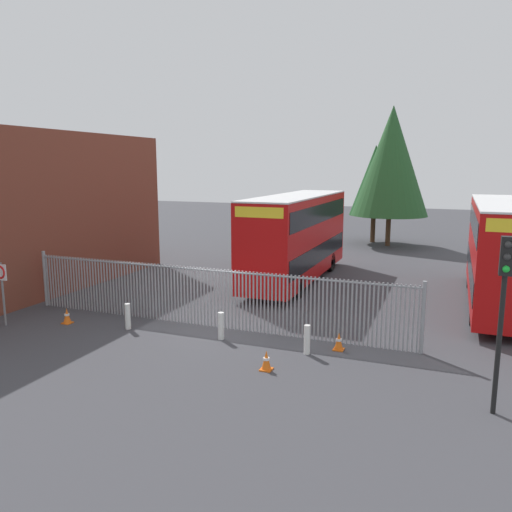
# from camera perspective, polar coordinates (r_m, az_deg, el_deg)

# --- Properties ---
(ground_plane) EXTENTS (100.00, 100.00, 0.00)m
(ground_plane) POSITION_cam_1_polar(r_m,az_deg,el_deg) (26.04, 3.24, -2.89)
(ground_plane) COLOR #3D3D42
(palisade_fence) EXTENTS (15.39, 0.14, 2.35)m
(palisade_fence) POSITION_cam_1_polar(r_m,az_deg,el_deg) (18.72, -5.68, -4.40)
(palisade_fence) COLOR gray
(palisade_fence) RESTS_ON ground
(double_decker_bus_near_gate) EXTENTS (2.54, 10.81, 4.42)m
(double_decker_bus_near_gate) POSITION_cam_1_polar(r_m,az_deg,el_deg) (25.86, 4.66, 2.46)
(double_decker_bus_near_gate) COLOR #B70C0C
(double_decker_bus_near_gate) RESTS_ON ground
(double_decker_bus_behind_fence_left) EXTENTS (2.54, 10.81, 4.42)m
(double_decker_bus_behind_fence_left) POSITION_cam_1_polar(r_m,az_deg,el_deg) (23.48, 26.25, 0.66)
(double_decker_bus_behind_fence_left) COLOR #B70C0C
(double_decker_bus_behind_fence_left) RESTS_ON ground
(bollard_near_left) EXTENTS (0.20, 0.20, 0.95)m
(bollard_near_left) POSITION_cam_1_polar(r_m,az_deg,el_deg) (19.04, -14.30, -6.63)
(bollard_near_left) COLOR silver
(bollard_near_left) RESTS_ON ground
(bollard_center_front) EXTENTS (0.20, 0.20, 0.95)m
(bollard_center_front) POSITION_cam_1_polar(r_m,az_deg,el_deg) (17.44, -3.98, -7.89)
(bollard_center_front) COLOR silver
(bollard_center_front) RESTS_ON ground
(bollard_near_right) EXTENTS (0.20, 0.20, 0.95)m
(bollard_near_right) POSITION_cam_1_polar(r_m,az_deg,el_deg) (16.17, 5.79, -9.39)
(bollard_near_right) COLOR silver
(bollard_near_right) RESTS_ON ground
(traffic_cone_by_gate) EXTENTS (0.34, 0.34, 0.59)m
(traffic_cone_by_gate) POSITION_cam_1_polar(r_m,az_deg,el_deg) (16.71, 9.35, -9.50)
(traffic_cone_by_gate) COLOR orange
(traffic_cone_by_gate) RESTS_ON ground
(traffic_cone_mid_forecourt) EXTENTS (0.34, 0.34, 0.59)m
(traffic_cone_mid_forecourt) POSITION_cam_1_polar(r_m,az_deg,el_deg) (14.97, 1.18, -11.74)
(traffic_cone_mid_forecourt) COLOR orange
(traffic_cone_mid_forecourt) RESTS_ON ground
(traffic_cone_near_kerb) EXTENTS (0.34, 0.34, 0.59)m
(traffic_cone_near_kerb) POSITION_cam_1_polar(r_m,az_deg,el_deg) (20.43, -20.59, -6.36)
(traffic_cone_near_kerb) COLOR orange
(traffic_cone_near_kerb) RESTS_ON ground
(speed_limit_sign_post) EXTENTS (0.60, 0.14, 2.40)m
(speed_limit_sign_post) POSITION_cam_1_polar(r_m,az_deg,el_deg) (20.70, -26.88, -2.36)
(speed_limit_sign_post) COLOR slate
(speed_limit_sign_post) RESTS_ON ground
(traffic_light_kerbside) EXTENTS (0.28, 0.33, 4.30)m
(traffic_light_kerbside) POSITION_cam_1_polar(r_m,az_deg,el_deg) (12.96, 26.18, -3.77)
(traffic_light_kerbside) COLOR black
(traffic_light_kerbside) RESTS_ON ground
(tree_tall_back) EXTENTS (3.73, 3.73, 7.44)m
(tree_tall_back) POSITION_cam_1_polar(r_m,az_deg,el_deg) (40.01, 13.29, 8.30)
(tree_tall_back) COLOR #4C3823
(tree_tall_back) RESTS_ON ground
(tree_short_side) EXTENTS (5.52, 5.52, 10.14)m
(tree_short_side) POSITION_cam_1_polar(r_m,az_deg,el_deg) (38.44, 15.05, 10.30)
(tree_short_side) COLOR #4C3823
(tree_short_side) RESTS_ON ground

